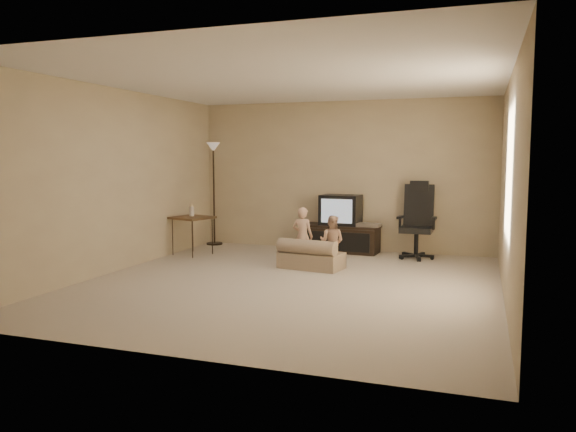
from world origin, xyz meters
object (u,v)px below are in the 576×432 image
at_px(office_chair, 417,231).
at_px(toddler_right, 332,242).
at_px(child_sofa, 310,257).
at_px(floor_lamp, 214,170).
at_px(toddler_left, 303,236).
at_px(side_table, 192,218).
at_px(tv_stand, 341,228).

xyz_separation_m(office_chair, toddler_right, (-1.06, -1.17, -0.06)).
height_order(child_sofa, toddler_right, toddler_right).
height_order(floor_lamp, child_sofa, floor_lamp).
bearing_deg(toddler_right, toddler_left, 3.26).
bearing_deg(side_table, tv_stand, 25.39).
distance_m(side_table, toddler_right, 2.42).
bearing_deg(toddler_left, child_sofa, 136.98).
distance_m(side_table, child_sofa, 2.22).
height_order(office_chair, child_sofa, office_chair).
height_order(side_table, toddler_left, toddler_left).
relative_size(side_table, toddler_left, 0.98).
relative_size(office_chair, child_sofa, 1.28).
xyz_separation_m(office_chair, child_sofa, (-1.33, -1.36, -0.26)).
height_order(office_chair, toddler_left, office_chair).
bearing_deg(tv_stand, office_chair, -4.44).
bearing_deg(toddler_right, floor_lamp, -23.08).
xyz_separation_m(tv_stand, office_chair, (1.26, -0.17, 0.04)).
bearing_deg(toddler_right, office_chair, -126.67).
xyz_separation_m(tv_stand, floor_lamp, (-2.34, 0.03, 0.94)).
height_order(toddler_left, toddler_right, toddler_left).
xyz_separation_m(floor_lamp, child_sofa, (2.27, -1.56, -1.16)).
distance_m(office_chair, toddler_left, 1.89).
distance_m(side_table, floor_lamp, 1.31).
bearing_deg(floor_lamp, office_chair, -3.22).
distance_m(tv_stand, toddler_left, 1.35).
distance_m(office_chair, child_sofa, 1.91).
bearing_deg(tv_stand, side_table, -151.38).
distance_m(tv_stand, office_chair, 1.27).
bearing_deg(tv_stand, toddler_left, -96.95).
bearing_deg(office_chair, child_sofa, -133.07).
xyz_separation_m(side_table, floor_lamp, (-0.15, 1.07, 0.74)).
height_order(office_chair, side_table, office_chair).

